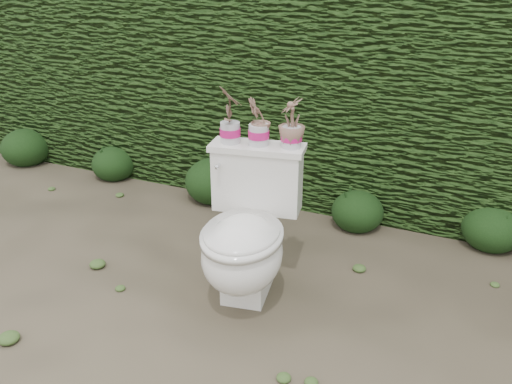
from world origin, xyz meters
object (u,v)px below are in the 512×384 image
at_px(toilet, 246,237).
at_px(potted_plant_right, 292,124).
at_px(potted_plant_center, 259,123).
at_px(potted_plant_left, 230,116).

height_order(toilet, potted_plant_right, potted_plant_right).
relative_size(toilet, potted_plant_center, 3.28).
distance_m(toilet, potted_plant_left, 0.63).
relative_size(potted_plant_left, potted_plant_right, 1.17).
bearing_deg(toilet, potted_plant_center, 88.31).
distance_m(toilet, potted_plant_center, 0.59).
height_order(toilet, potted_plant_center, potted_plant_center).
bearing_deg(potted_plant_right, potted_plant_left, -101.61).
distance_m(potted_plant_left, potted_plant_center, 0.16).
height_order(potted_plant_center, potted_plant_right, potted_plant_right).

